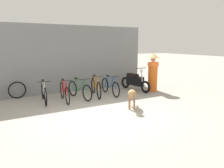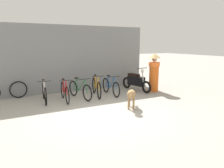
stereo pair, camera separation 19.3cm
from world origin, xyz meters
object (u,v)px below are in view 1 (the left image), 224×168
(bicycle_3, at_px, (96,87))
(person_in_robes, at_px, (153,70))
(bicycle_0, at_px, (44,93))
(spare_tire_right, at_px, (17,90))
(stray_dog, at_px, (132,95))
(bicycle_2, at_px, (80,90))
(bicycle_4, at_px, (110,87))
(bicycle_1, at_px, (65,92))
(motorcycle, at_px, (135,81))

(bicycle_3, bearing_deg, person_in_robes, 94.45)
(bicycle_0, bearing_deg, spare_tire_right, -137.22)
(bicycle_3, xyz_separation_m, spare_tire_right, (-2.84, 1.14, -0.02))
(bicycle_3, distance_m, stray_dog, 2.17)
(bicycle_2, relative_size, bicycle_3, 0.98)
(stray_dog, height_order, spare_tire_right, spare_tire_right)
(bicycle_4, height_order, stray_dog, bicycle_4)
(bicycle_1, xyz_separation_m, motorcycle, (3.38, 0.26, 0.08))
(bicycle_0, height_order, motorcycle, motorcycle)
(bicycle_2, relative_size, spare_tire_right, 2.49)
(bicycle_1, bearing_deg, bicycle_2, 106.90)
(motorcycle, bearing_deg, spare_tire_right, -109.78)
(bicycle_1, bearing_deg, person_in_robes, 92.77)
(bicycle_3, relative_size, person_in_robes, 1.01)
(motorcycle, distance_m, person_in_robes, 0.94)
(bicycle_1, relative_size, spare_tire_right, 2.39)
(bicycle_0, distance_m, stray_dog, 3.23)
(bicycle_1, height_order, bicycle_4, bicycle_1)
(bicycle_0, height_order, bicycle_1, bicycle_1)
(bicycle_2, bearing_deg, bicycle_4, 78.08)
(bicycle_0, height_order, bicycle_3, bicycle_3)
(stray_dog, bearing_deg, bicycle_0, -97.92)
(bicycle_0, distance_m, bicycle_2, 1.34)
(bicycle_2, relative_size, person_in_robes, 0.99)
(bicycle_2, distance_m, bicycle_3, 0.73)
(bicycle_3, height_order, bicycle_4, bicycle_3)
(bicycle_2, distance_m, motorcycle, 2.75)
(bicycle_2, distance_m, bicycle_4, 1.34)
(bicycle_2, xyz_separation_m, bicycle_4, (1.34, -0.04, 0.00))
(bicycle_2, height_order, person_in_robes, person_in_robes)
(bicycle_3, relative_size, stray_dog, 1.78)
(bicycle_1, distance_m, bicycle_3, 1.38)
(bicycle_2, relative_size, motorcycle, 0.90)
(bicycle_0, xyz_separation_m, bicycle_1, (0.69, -0.24, 0.00))
(bicycle_0, relative_size, bicycle_1, 1.03)
(spare_tire_right, bearing_deg, bicycle_0, -54.25)
(motorcycle, bearing_deg, bicycle_2, -94.52)
(bicycle_3, xyz_separation_m, bicycle_4, (0.61, -0.09, -0.02))
(person_in_robes, bearing_deg, bicycle_0, -36.53)
(bicycle_1, distance_m, stray_dog, 2.57)
(bicycle_1, bearing_deg, spare_tire_right, -126.10)
(bicycle_3, distance_m, spare_tire_right, 3.06)
(bicycle_0, relative_size, motorcycle, 0.89)
(bicycle_4, distance_m, stray_dog, 2.08)
(bicycle_4, xyz_separation_m, motorcycle, (1.40, 0.17, 0.09))
(bicycle_2, distance_m, spare_tire_right, 2.43)
(motorcycle, relative_size, stray_dog, 1.94)
(bicycle_3, bearing_deg, spare_tire_right, -98.83)
(bicycle_1, relative_size, motorcycle, 0.86)
(stray_dog, xyz_separation_m, person_in_robes, (2.34, 1.74, 0.47))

